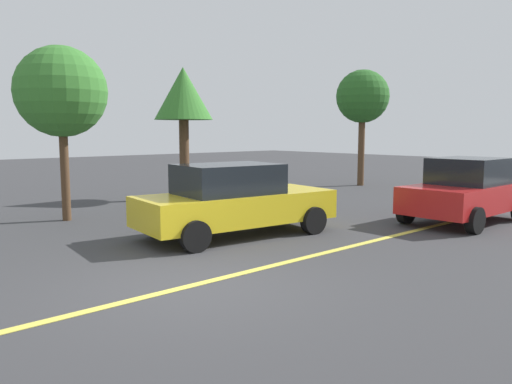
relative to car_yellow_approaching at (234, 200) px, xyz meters
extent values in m
plane|color=#38383A|center=(-2.87, -2.47, -0.83)|extent=(80.00, 80.00, 0.00)
cube|color=#E0D14C|center=(0.13, -2.47, -0.82)|extent=(28.00, 0.16, 0.01)
cube|color=gold|center=(0.06, -0.01, -0.17)|extent=(4.74, 2.30, 0.67)
cube|color=black|center=(-0.16, 0.02, 0.49)|extent=(2.36, 1.81, 0.67)
cylinder|color=black|center=(1.71, 0.69, -0.51)|extent=(0.66, 0.29, 0.64)
cylinder|color=black|center=(1.50, -1.07, -0.51)|extent=(0.66, 0.29, 0.64)
cylinder|color=black|center=(-1.37, 1.06, -0.51)|extent=(0.66, 0.29, 0.64)
cylinder|color=black|center=(-1.58, -0.71, -0.51)|extent=(0.66, 0.29, 0.64)
cube|color=red|center=(5.60, -2.68, -0.16)|extent=(3.83, 1.83, 0.68)
cube|color=black|center=(5.79, -2.69, 0.52)|extent=(1.84, 1.60, 0.68)
cylinder|color=black|center=(4.30, -3.58, -0.51)|extent=(0.64, 0.22, 0.64)
cylinder|color=black|center=(4.30, -1.77, -0.51)|extent=(0.64, 0.22, 0.64)
cylinder|color=black|center=(6.90, -1.79, -0.51)|extent=(0.64, 0.22, 0.64)
cylinder|color=#513823|center=(-2.09, 4.56, 0.55)|extent=(0.23, 0.23, 2.76)
sphere|color=#387A2D|center=(-2.09, 4.56, 2.58)|extent=(2.37, 2.37, 2.37)
cylinder|color=#513823|center=(2.69, 6.05, 0.57)|extent=(0.34, 0.34, 2.79)
cone|color=#387A2D|center=(2.69, 6.05, 2.86)|extent=(2.02, 2.02, 1.80)
cylinder|color=#513823|center=(11.05, 4.65, 0.81)|extent=(0.28, 0.28, 3.27)
sphere|color=#286023|center=(11.05, 4.65, 3.07)|extent=(2.30, 2.30, 2.30)
camera|label=1|loc=(-7.13, -8.72, 1.54)|focal=35.05mm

